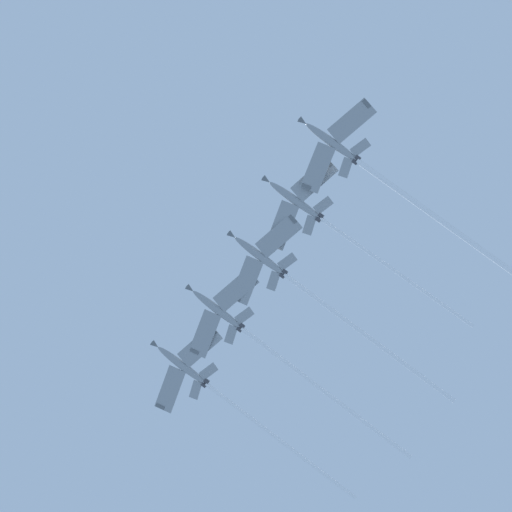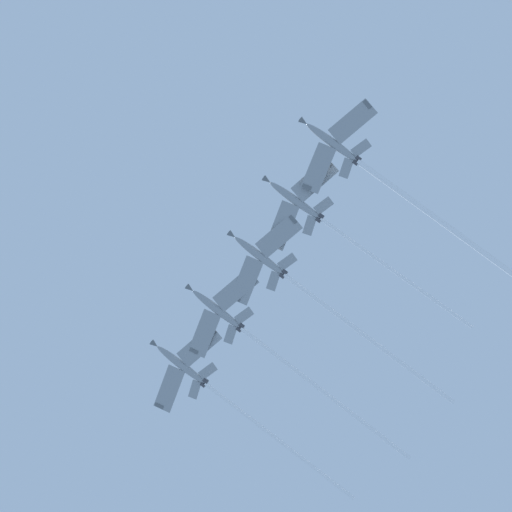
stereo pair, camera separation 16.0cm
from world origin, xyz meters
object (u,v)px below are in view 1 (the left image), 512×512
object	(u,v)px
jet_far_left	(388,182)
jet_far_right	(213,389)
jet_inner_left	(322,219)
jet_inner_right	(258,341)
jet_centre	(301,287)

from	to	relation	value
jet_far_left	jet_far_right	size ratio (longest dim) A/B	1.09
jet_far_left	jet_far_right	distance (m)	51.94
jet_inner_left	jet_inner_right	world-z (taller)	jet_inner_left
jet_centre	jet_inner_right	distance (m)	13.38
jet_inner_left	jet_far_right	xyz separation A→B (m)	(38.65, -6.63, -0.50)
jet_far_left	jet_centre	distance (m)	25.30
jet_centre	jet_inner_right	world-z (taller)	jet_inner_right
jet_centre	jet_far_right	distance (m)	26.64
jet_centre	jet_inner_right	size ratio (longest dim) A/B	0.99
jet_inner_left	jet_far_left	bearing A→B (deg)	-163.38
jet_inner_left	jet_far_right	bearing A→B (deg)	-9.73
jet_far_right	jet_inner_left	bearing A→B (deg)	170.27
jet_inner_left	jet_centre	size ratio (longest dim) A/B	0.91
jet_inner_right	jet_centre	bearing A→B (deg)	175.42
jet_inner_left	jet_centre	distance (m)	13.33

